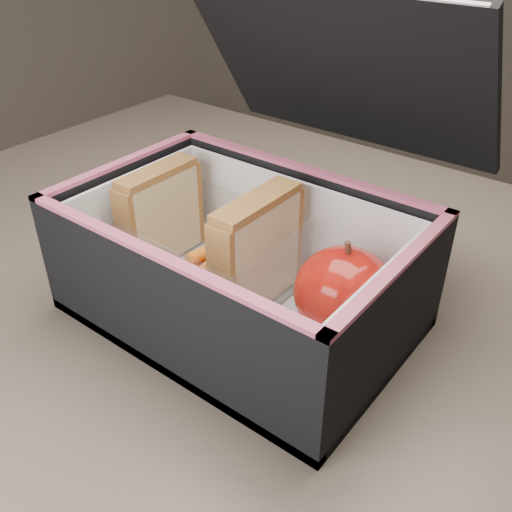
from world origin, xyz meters
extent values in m
cube|color=brown|center=(0.00, 0.00, 0.73)|extent=(1.20, 0.80, 0.03)
cube|color=#382D26|center=(-0.55, 0.35, 0.36)|extent=(0.05, 0.05, 0.72)
cube|color=black|center=(-0.06, 0.11, 0.94)|extent=(0.29, 0.11, 0.16)
cube|color=tan|center=(-0.18, -0.03, 0.81)|extent=(0.01, 0.09, 0.09)
cube|color=#B5576B|center=(-0.17, -0.03, 0.81)|extent=(0.01, 0.08, 0.08)
cube|color=tan|center=(-0.17, -0.03, 0.81)|extent=(0.01, 0.09, 0.09)
cube|color=brown|center=(-0.17, -0.03, 0.86)|extent=(0.02, 0.09, 0.01)
cube|color=tan|center=(-0.06, -0.03, 0.82)|extent=(0.01, 0.09, 0.10)
cube|color=#B5576B|center=(-0.05, -0.03, 0.81)|extent=(0.01, 0.09, 0.09)
cube|color=tan|center=(-0.05, -0.03, 0.82)|extent=(0.01, 0.09, 0.10)
cube|color=brown|center=(-0.05, -0.03, 0.87)|extent=(0.03, 0.09, 0.01)
cylinder|color=orange|center=(-0.11, -0.05, 0.77)|extent=(0.01, 0.10, 0.01)
cylinder|color=orange|center=(-0.10, -0.02, 0.78)|extent=(0.02, 0.10, 0.01)
cylinder|color=orange|center=(-0.11, 0.00, 0.80)|extent=(0.03, 0.10, 0.01)
cylinder|color=orange|center=(-0.10, -0.06, 0.77)|extent=(0.02, 0.10, 0.01)
cylinder|color=orange|center=(-0.12, -0.01, 0.78)|extent=(0.02, 0.10, 0.01)
cylinder|color=orange|center=(-0.10, -0.03, 0.80)|extent=(0.02, 0.10, 0.01)
cube|color=white|center=(0.03, -0.02, 0.77)|extent=(0.11, 0.11, 0.01)
ellipsoid|color=maroon|center=(0.03, -0.02, 0.81)|extent=(0.10, 0.10, 0.08)
cylinder|color=#442718|center=(0.03, -0.02, 0.85)|extent=(0.01, 0.01, 0.01)
camera|label=1|loc=(0.20, -0.36, 1.09)|focal=40.00mm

